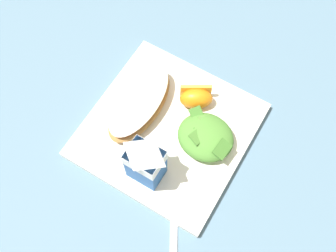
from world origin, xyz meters
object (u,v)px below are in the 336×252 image
Objects in this scene: green_salad_pile at (206,137)px; orange_wedge_front at (196,98)px; cheesy_pizza_bread at (139,103)px; white_plate at (168,130)px; milk_carton at (145,161)px.

green_salad_pile is 0.08m from orange_wedge_front.
orange_wedge_front is (-0.08, -0.06, 0.00)m from cheesy_pizza_bread.
green_salad_pile is 1.43× the size of orange_wedge_front.
cheesy_pizza_bread is at bearing -7.96° from white_plate.
orange_wedge_front is at bearing -103.71° from white_plate.
milk_carton is at bearing 97.45° from white_plate.
green_salad_pile is 0.12m from milk_carton.
milk_carton is at bearing 60.88° from green_salad_pile.
white_plate is at bearing 76.29° from orange_wedge_front.
cheesy_pizza_bread is 0.13m from green_salad_pile.
white_plate is 2.80× the size of green_salad_pile.
milk_carton is 0.17m from orange_wedge_front.
green_salad_pile is at bearing -170.20° from white_plate.
orange_wedge_front is (-0.01, -0.16, -0.04)m from milk_carton.
white_plate is 2.55× the size of milk_carton.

